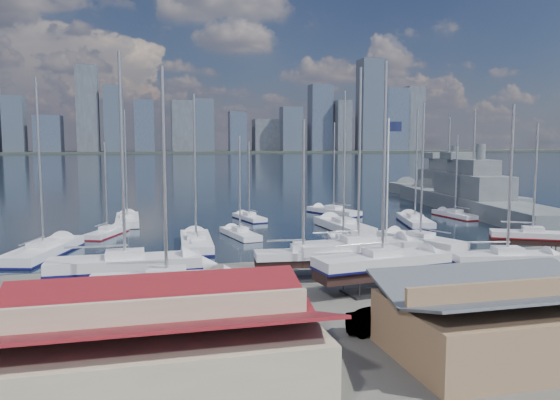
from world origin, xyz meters
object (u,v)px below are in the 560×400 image
object	(u,v)px
naval_ship_west	(447,192)
flagpole	(389,188)
sailboat_cradle_0	(125,268)
car_a	(295,327)
naval_ship_east	(472,202)

from	to	relation	value
naval_ship_west	flagpole	world-z (taller)	naval_ship_west
sailboat_cradle_0	naval_ship_west	world-z (taller)	sailboat_cradle_0
sailboat_cradle_0	flagpole	world-z (taller)	sailboat_cradle_0
naval_ship_west	car_a	xyz separation A→B (m)	(-50.24, -66.48, -1.01)
naval_ship_east	flagpole	xyz separation A→B (m)	(-33.10, -38.18, 6.06)
naval_ship_west	car_a	bearing A→B (deg)	141.67
naval_ship_west	flagpole	size ratio (longest dim) A/B	3.08
car_a	flagpole	size ratio (longest dim) A/B	0.29
naval_ship_west	naval_ship_east	bearing A→B (deg)	159.10
sailboat_cradle_0	naval_ship_east	bearing A→B (deg)	34.89
sailboat_cradle_0	naval_ship_west	bearing A→B (deg)	42.65
sailboat_cradle_0	flagpole	distance (m)	21.29
naval_ship_east	naval_ship_west	size ratio (longest dim) A/B	1.19
sailboat_cradle_0	naval_ship_east	xyz separation A→B (m)	(53.63, 37.33, -0.50)
sailboat_cradle_0	car_a	world-z (taller)	sailboat_cradle_0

